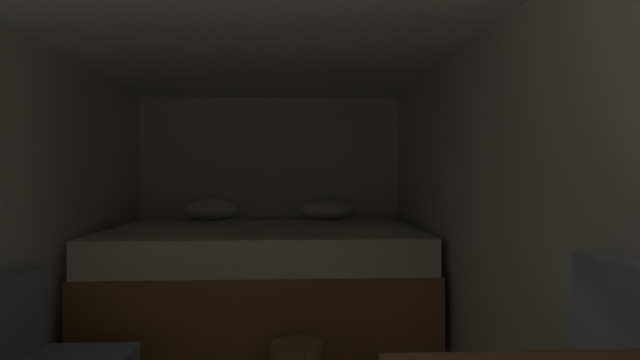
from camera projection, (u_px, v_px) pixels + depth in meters
name	position (u px, v px, depth m)	size (l,w,h in m)	color
wall_back	(271.00, 197.00, 5.00)	(2.65, 0.05, 1.98)	silver
wall_right	(514.00, 220.00, 2.43)	(0.05, 5.23, 1.98)	silver
ceiling_slab	(244.00, 5.00, 2.36)	(2.65, 5.23, 0.05)	white
bed	(265.00, 274.00, 4.08)	(2.43, 1.74, 0.99)	olive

